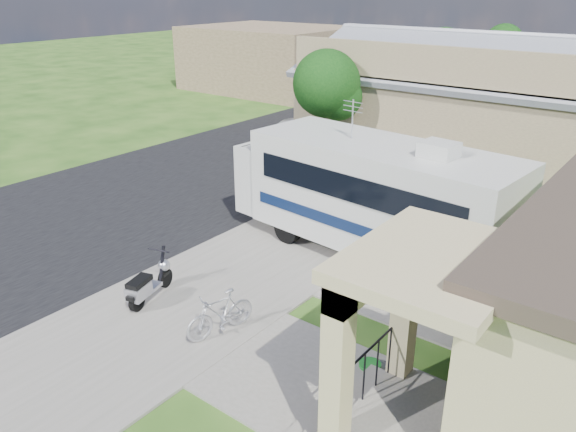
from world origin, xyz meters
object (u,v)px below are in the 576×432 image
Objects in this scene: scooter at (148,284)px; bicycle at (220,316)px; shrub at (518,297)px; garden_hose at (370,369)px; van at (395,99)px; motorhome at (371,193)px; pickup_truck at (338,124)px.

bicycle is at bearing -14.72° from scooter.
garden_hose is at bearing -136.02° from shrub.
van is (-6.75, 20.34, 0.47)m from bicycle.
van reaches higher than scooter.
motorhome is 1.31× the size of pickup_truck.
van is (-7.16, 15.14, -0.76)m from motorhome.
scooter is (-2.59, -5.26, -1.22)m from motorhome.
pickup_truck reaches higher than bicycle.
motorhome is 19.10× the size of garden_hose.
bicycle is at bearing -151.68° from shrub.
shrub is at bearing 43.98° from garden_hose.
pickup_truck is at bearing 132.53° from motorhome.
bicycle is (2.17, 0.07, -0.01)m from scooter.
scooter is 0.26× the size of pickup_truck.
van is 21.85m from garden_hose.
pickup_truck is at bearing 134.62° from shrub.
motorhome is at bearing 99.48° from bicycle.
shrub reaches higher than garden_hose.
scooter is (-7.10, -2.72, -0.98)m from shrub.
motorhome is 2.78× the size of shrub.
pickup_truck reaches higher than scooter.
scooter is 5.27m from garden_hose.
scooter is 0.24× the size of van.
scooter reaches higher than bicycle.
shrub is (4.51, -2.54, -0.24)m from motorhome.
motorhome reaches higher than van.
motorhome is 16.77m from van.
motorhome reaches higher than scooter.
pickup_truck is at bearing 128.15° from bicycle.
van is (-0.49, 6.35, 0.09)m from pickup_truck.
bicycle reaches higher than garden_hose.
van is at bearing 86.18° from scooter.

